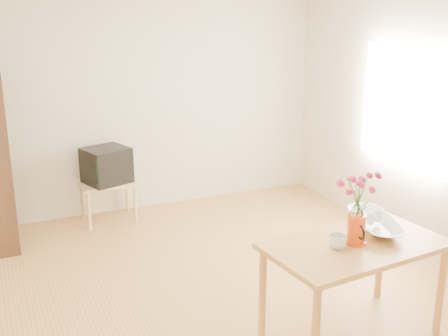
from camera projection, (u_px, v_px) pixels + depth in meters
name	position (u px, v px, depth m)	size (l,w,h in m)	color
room	(242.00, 142.00, 4.62)	(4.50, 4.50, 4.50)	#A9783C
table	(355.00, 254.00, 4.06)	(1.37, 0.87, 0.75)	#BE8441
tv_stand	(108.00, 188.00, 6.33)	(0.60, 0.45, 0.46)	#D4B378
pitcher	(356.00, 230.00, 3.99)	(0.15, 0.22, 0.23)	#CF410C
flowers	(359.00, 191.00, 3.91)	(0.26, 0.26, 0.36)	#D73265
mug	(338.00, 242.00, 3.93)	(0.13, 0.13, 0.10)	white
bowl	(376.00, 201.00, 4.25)	(0.45, 0.45, 0.42)	white
teacup_a	(371.00, 207.00, 4.25)	(0.07, 0.07, 0.06)	white
teacup_b	(379.00, 205.00, 4.30)	(0.07, 0.07, 0.06)	white
television	(106.00, 165.00, 6.26)	(0.56, 0.54, 0.39)	black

